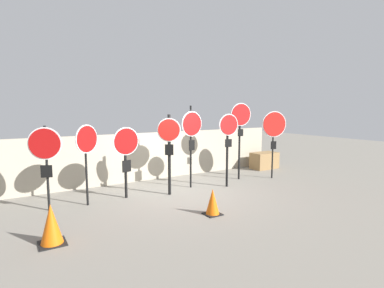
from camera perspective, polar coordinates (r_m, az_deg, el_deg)
The scene contains 13 objects.
ground_plane at distance 9.23m, azimuth -2.21°, elevation -8.99°, with size 40.00×40.00×0.00m, color gray.
fence_back at distance 10.73m, azimuth -7.33°, elevation -2.25°, with size 10.45×0.12×1.67m.
stop_sign_0 at distance 8.00m, azimuth -26.16°, elevation -1.06°, with size 0.73×0.33×2.10m.
stop_sign_1 at distance 8.07m, azimuth -19.42°, elevation -0.17°, with size 0.63×0.41×2.10m.
stop_sign_2 at distance 8.47m, azimuth -12.46°, elevation -0.95°, with size 0.77×0.19×2.00m.
stop_sign_3 at distance 8.59m, azimuth -4.38°, elevation 0.32°, with size 0.59×0.37×2.34m.
stop_sign_4 at distance 9.34m, azimuth -0.06°, elevation 2.65°, with size 0.78×0.16×2.60m.
stop_sign_5 at distance 9.53m, azimuth 6.91°, elevation 1.59°, with size 0.68×0.16×2.34m.
stop_sign_6 at distance 10.59m, azimuth 9.22°, elevation 3.86°, with size 0.79×0.18×2.70m.
stop_sign_7 at distance 11.00m, azimuth 15.36°, elevation 2.93°, with size 0.88×0.32×2.41m.
traffic_cone_0 at distance 6.29m, azimuth -25.24°, elevation -13.68°, with size 0.48×0.48×0.76m.
traffic_cone_1 at distance 7.24m, azimuth 3.94°, elevation -10.94°, with size 0.39×0.39×0.62m.
storage_crate at distance 12.93m, azimuth 13.61°, elevation -3.07°, with size 1.12×0.64×0.68m.
Camera 1 is at (-4.38, -7.73, 2.51)m, focal length 28.00 mm.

